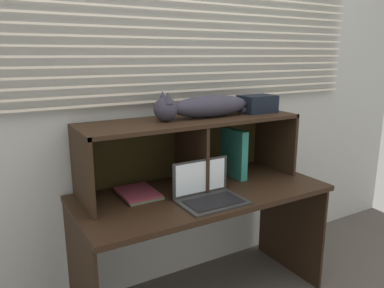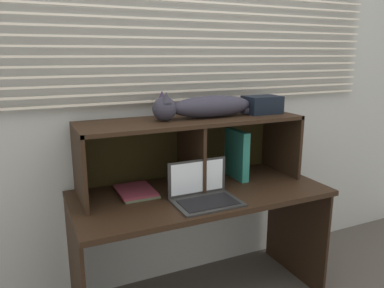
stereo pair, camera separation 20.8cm
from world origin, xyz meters
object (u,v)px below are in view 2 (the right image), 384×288
cat (206,107)px  storage_box (262,105)px  book_stack (136,191)px  laptop (204,194)px  binder_upright (237,154)px

cat → storage_box: (0.39, -0.00, -0.01)m
book_stack → cat: bearing=0.5°
book_stack → storage_box: size_ratio=1.16×
laptop → storage_box: 0.72m
binder_upright → book_stack: 0.67m
binder_upright → book_stack: bearing=-179.7°
binder_upright → storage_box: bearing=0.0°
laptop → book_stack: 0.39m
cat → storage_box: cat is taller
cat → laptop: size_ratio=2.49×
cat → storage_box: size_ratio=3.90×
binder_upright → storage_box: storage_box is taller
binder_upright → storage_box: (0.17, 0.00, 0.30)m
laptop → book_stack: (-0.30, 0.25, -0.03)m
book_stack → storage_box: 0.94m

